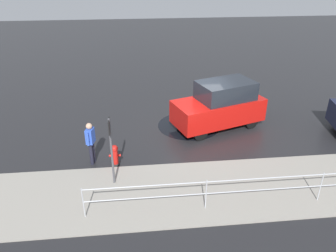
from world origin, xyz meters
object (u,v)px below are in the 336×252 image
fire_hydrant (115,155)px  sign_post (111,142)px  moving_hatchback (220,105)px  pedestrian (91,140)px

fire_hydrant → sign_post: (-0.00, 1.13, 1.18)m
moving_hatchback → sign_post: 5.85m
moving_hatchback → pedestrian: moving_hatchback is taller
pedestrian → sign_post: bearing=121.5°
sign_post → pedestrian: bearing=-58.5°
fire_hydrant → sign_post: 1.63m
moving_hatchback → pedestrian: size_ratio=2.62×
moving_hatchback → pedestrian: 5.81m
moving_hatchback → fire_hydrant: size_ratio=5.29×
fire_hydrant → sign_post: bearing=90.2°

